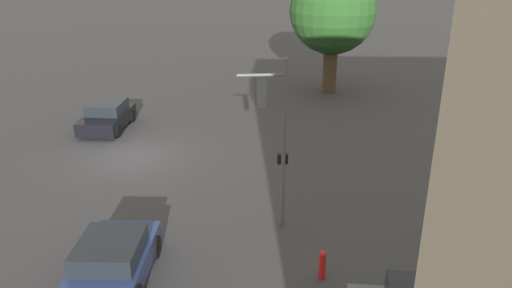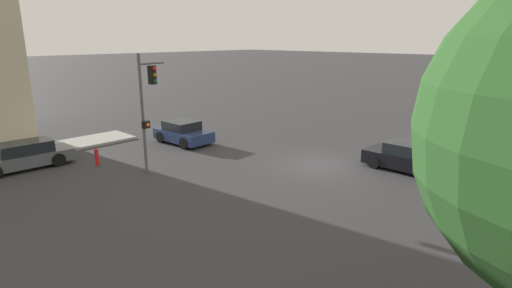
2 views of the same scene
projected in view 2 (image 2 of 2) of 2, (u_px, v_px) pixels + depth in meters
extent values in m
plane|color=#333335|center=(318.00, 165.00, 21.00)|extent=(300.00, 300.00, 0.00)
cylinder|color=#515456|center=(143.00, 115.00, 19.17)|extent=(0.14, 0.14, 5.80)
cylinder|color=#515456|center=(151.00, 63.00, 19.13)|extent=(0.31, 1.47, 0.10)
cube|color=black|center=(152.00, 75.00, 19.27)|extent=(0.34, 0.34, 0.90)
sphere|color=red|center=(154.00, 69.00, 19.09)|extent=(0.20, 0.20, 0.20)
sphere|color=#99660F|center=(155.00, 75.00, 19.17)|extent=(0.20, 0.20, 0.20)
sphere|color=#0F511E|center=(155.00, 81.00, 19.24)|extent=(0.20, 0.20, 0.20)
cube|color=black|center=(146.00, 125.00, 19.18)|extent=(0.27, 0.38, 0.35)
sphere|color=orange|center=(148.00, 125.00, 19.10)|extent=(0.18, 0.18, 0.18)
cube|color=black|center=(404.00, 159.00, 20.22)|extent=(3.82, 1.99, 0.68)
cube|color=black|center=(408.00, 148.00, 19.95)|extent=(1.99, 1.73, 0.55)
cylinder|color=black|center=(374.00, 162.00, 20.41)|extent=(0.67, 0.23, 0.67)
cylinder|color=black|center=(390.00, 155.00, 21.69)|extent=(0.67, 0.23, 0.67)
cylinder|color=black|center=(420.00, 172.00, 18.84)|extent=(0.67, 0.23, 0.67)
cylinder|color=black|center=(434.00, 164.00, 20.11)|extent=(0.67, 0.23, 0.67)
cube|color=navy|center=(184.00, 135.00, 25.28)|extent=(3.86, 2.05, 0.66)
cube|color=black|center=(182.00, 125.00, 25.22)|extent=(2.03, 1.76, 0.56)
cylinder|color=black|center=(207.00, 138.00, 25.23)|extent=(0.71, 0.24, 0.70)
cylinder|color=black|center=(184.00, 143.00, 23.91)|extent=(0.71, 0.24, 0.70)
cylinder|color=black|center=(183.00, 132.00, 26.74)|extent=(0.71, 0.24, 0.70)
cylinder|color=black|center=(161.00, 137.00, 25.42)|extent=(0.71, 0.24, 0.70)
cube|color=#4C5156|center=(23.00, 159.00, 20.28)|extent=(1.89, 4.73, 0.62)
cube|color=black|center=(25.00, 147.00, 20.25)|extent=(1.59, 2.49, 0.57)
cylinder|color=black|center=(58.00, 160.00, 20.75)|extent=(0.25, 0.70, 0.69)
cylinder|color=black|center=(48.00, 154.00, 21.85)|extent=(0.25, 0.70, 0.69)
cylinder|color=red|center=(97.00, 159.00, 20.85)|extent=(0.20, 0.20, 0.75)
sphere|color=red|center=(96.00, 151.00, 20.74)|extent=(0.22, 0.22, 0.22)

